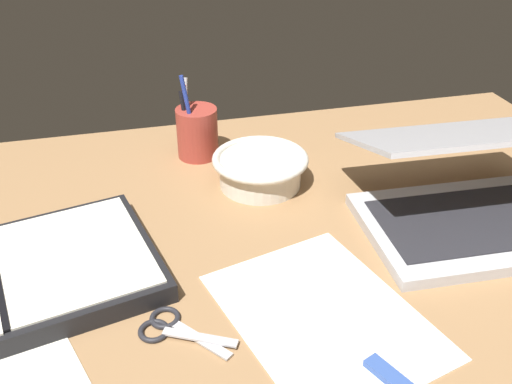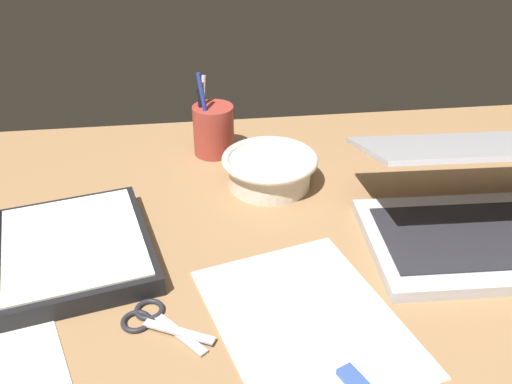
{
  "view_description": "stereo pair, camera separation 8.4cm",
  "coord_description": "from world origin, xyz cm",
  "px_view_note": "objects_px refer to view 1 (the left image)",
  "views": [
    {
      "loc": [
        -16.92,
        -62.0,
        53.13
      ],
      "look_at": [
        0.62,
        8.02,
        9.0
      ],
      "focal_mm": 40.0,
      "sensor_mm": 36.0,
      "label": 1
    },
    {
      "loc": [
        -8.61,
        -63.57,
        53.13
      ],
      "look_at": [
        0.62,
        8.02,
        9.0
      ],
      "focal_mm": 40.0,
      "sensor_mm": 36.0,
      "label": 2
    }
  ],
  "objects_px": {
    "bowl": "(260,168)",
    "scissors": "(169,328)",
    "laptop": "(467,193)",
    "pen_cup": "(197,132)"
  },
  "relations": [
    {
      "from": "bowl",
      "to": "scissors",
      "type": "distance_m",
      "value": 0.37
    },
    {
      "from": "laptop",
      "to": "pen_cup",
      "type": "bearing_deg",
      "value": 141.62
    },
    {
      "from": "bowl",
      "to": "laptop",
      "type": "bearing_deg",
      "value": -33.37
    },
    {
      "from": "pen_cup",
      "to": "scissors",
      "type": "bearing_deg",
      "value": -103.52
    },
    {
      "from": "scissors",
      "to": "laptop",
      "type": "bearing_deg",
      "value": 54.21
    },
    {
      "from": "scissors",
      "to": "bowl",
      "type": "bearing_deg",
      "value": 97.24
    },
    {
      "from": "pen_cup",
      "to": "scissors",
      "type": "height_order",
      "value": "pen_cup"
    },
    {
      "from": "bowl",
      "to": "scissors",
      "type": "height_order",
      "value": "bowl"
    },
    {
      "from": "pen_cup",
      "to": "scissors",
      "type": "distance_m",
      "value": 0.46
    },
    {
      "from": "pen_cup",
      "to": "scissors",
      "type": "relative_size",
      "value": 1.42
    }
  ]
}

